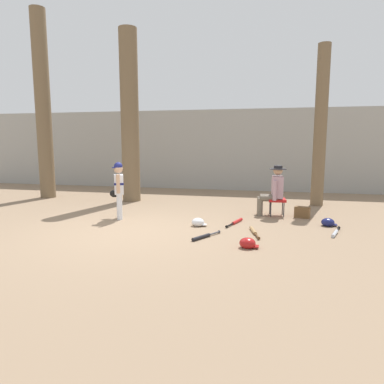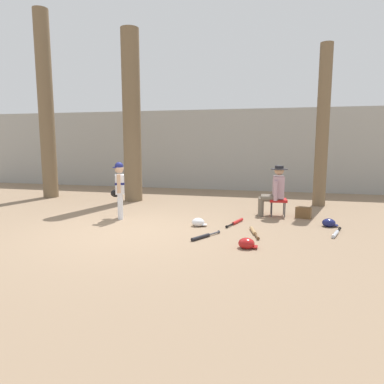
# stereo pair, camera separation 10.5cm
# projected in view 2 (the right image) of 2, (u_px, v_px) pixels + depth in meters

# --- Properties ---
(ground_plane) EXTENTS (60.00, 60.00, 0.00)m
(ground_plane) POSITION_uv_depth(u_px,v_px,m) (130.00, 231.00, 6.85)
(ground_plane) COLOR #897056
(concrete_back_wall) EXTENTS (18.00, 0.36, 2.92)m
(concrete_back_wall) POSITION_uv_depth(u_px,v_px,m) (200.00, 150.00, 12.93)
(concrete_back_wall) COLOR #9E9E99
(concrete_back_wall) RESTS_ON ground
(tree_near_player) EXTENTS (0.74, 0.74, 5.10)m
(tree_near_player) POSITION_uv_depth(u_px,v_px,m) (132.00, 127.00, 10.11)
(tree_near_player) COLOR brown
(tree_near_player) RESTS_ON ground
(tree_behind_spectator) EXTENTS (0.54, 0.54, 4.43)m
(tree_behind_spectator) POSITION_uv_depth(u_px,v_px,m) (322.00, 135.00, 9.32)
(tree_behind_spectator) COLOR brown
(tree_behind_spectator) RESTS_ON ground
(young_ballplayer) EXTENTS (0.48, 0.54, 1.31)m
(young_ballplayer) POSITION_uv_depth(u_px,v_px,m) (119.00, 187.00, 7.87)
(young_ballplayer) COLOR white
(young_ballplayer) RESTS_ON ground
(folding_stool) EXTENTS (0.43, 0.43, 0.41)m
(folding_stool) POSITION_uv_depth(u_px,v_px,m) (278.00, 201.00, 8.21)
(folding_stool) COLOR red
(folding_stool) RESTS_ON ground
(seated_spectator) EXTENTS (0.67, 0.54, 1.20)m
(seated_spectator) POSITION_uv_depth(u_px,v_px,m) (274.00, 189.00, 8.19)
(seated_spectator) COLOR #6B6051
(seated_spectator) RESTS_ON ground
(handbag_beside_stool) EXTENTS (0.38, 0.26, 0.26)m
(handbag_beside_stool) POSITION_uv_depth(u_px,v_px,m) (303.00, 213.00, 7.99)
(handbag_beside_stool) COLOR brown
(handbag_beside_stool) RESTS_ON ground
(tree_far_left) EXTENTS (0.76, 0.76, 5.84)m
(tree_far_left) POSITION_uv_depth(u_px,v_px,m) (47.00, 117.00, 10.73)
(tree_far_left) COLOR brown
(tree_far_left) RESTS_ON ground
(bat_wood_tan) EXTENTS (0.24, 0.80, 0.07)m
(bat_wood_tan) POSITION_uv_depth(u_px,v_px,m) (254.00, 231.00, 6.68)
(bat_wood_tan) COLOR tan
(bat_wood_tan) RESTS_ON ground
(bat_aluminum_silver) EXTENTS (0.29, 0.74, 0.07)m
(bat_aluminum_silver) POSITION_uv_depth(u_px,v_px,m) (336.00, 233.00, 6.54)
(bat_aluminum_silver) COLOR #B7BCC6
(bat_aluminum_silver) RESTS_ON ground
(bat_black_composite) EXTENTS (0.43, 0.69, 0.07)m
(bat_black_composite) POSITION_uv_depth(u_px,v_px,m) (203.00, 237.00, 6.32)
(bat_black_composite) COLOR black
(bat_black_composite) RESTS_ON ground
(bat_red_barrel) EXTENTS (0.30, 0.79, 0.07)m
(bat_red_barrel) POSITION_uv_depth(u_px,v_px,m) (236.00, 222.00, 7.48)
(bat_red_barrel) COLOR red
(bat_red_barrel) RESTS_ON ground
(batting_helmet_white) EXTENTS (0.32, 0.25, 0.18)m
(batting_helmet_white) POSITION_uv_depth(u_px,v_px,m) (198.00, 222.00, 7.24)
(batting_helmet_white) COLOR silver
(batting_helmet_white) RESTS_ON ground
(batting_helmet_red) EXTENTS (0.32, 0.25, 0.19)m
(batting_helmet_red) POSITION_uv_depth(u_px,v_px,m) (247.00, 243.00, 5.73)
(batting_helmet_red) COLOR #A81919
(batting_helmet_red) RESTS_ON ground
(batting_helmet_navy) EXTENTS (0.32, 0.24, 0.18)m
(batting_helmet_navy) POSITION_uv_depth(u_px,v_px,m) (329.00, 223.00, 7.20)
(batting_helmet_navy) COLOR navy
(batting_helmet_navy) RESTS_ON ground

